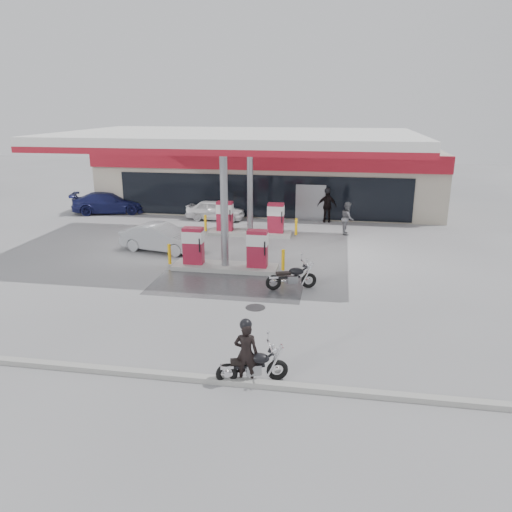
{
  "coord_description": "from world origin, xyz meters",
  "views": [
    {
      "loc": [
        4.72,
        -17.93,
        6.84
      ],
      "look_at": [
        1.64,
        0.24,
        1.2
      ],
      "focal_mm": 35.0,
      "sensor_mm": 36.0,
      "label": 1
    }
  ],
  "objects": [
    {
      "name": "ground",
      "position": [
        0.0,
        0.0,
        0.0
      ],
      "size": [
        90.0,
        90.0,
        0.0
      ],
      "primitive_type": "plane",
      "color": "gray",
      "rests_on": "ground"
    },
    {
      "name": "wet_patch",
      "position": [
        0.5,
        0.0,
        0.0
      ],
      "size": [
        6.0,
        3.0,
        0.0
      ],
      "primitive_type": "cube",
      "color": "#4C4C4F",
      "rests_on": "ground"
    },
    {
      "name": "kerb",
      "position": [
        0.0,
        -7.0,
        0.07
      ],
      "size": [
        28.0,
        0.25,
        0.15
      ],
      "primitive_type": "cube",
      "color": "gray",
      "rests_on": "ground"
    },
    {
      "name": "biker_walking",
      "position": [
        3.99,
        11.8,
        0.96
      ],
      "size": [
        1.14,
        0.49,
        1.93
      ],
      "primitive_type": "imported",
      "rotation": [
        0.0,
        0.0,
        0.02
      ],
      "color": "black",
      "rests_on": "ground"
    },
    {
      "name": "hatchback_silver",
      "position": [
        -3.67,
        4.2,
        0.65
      ],
      "size": [
        4.15,
        2.15,
        1.3
      ],
      "primitive_type": "imported",
      "rotation": [
        0.0,
        0.0,
        1.37
      ],
      "color": "#A7ABAF",
      "rests_on": "ground"
    },
    {
      "name": "drain_cover",
      "position": [
        2.0,
        -2.0,
        0.0
      ],
      "size": [
        0.7,
        0.7,
        0.01
      ],
      "primitive_type": "cylinder",
      "color": "#38383A",
      "rests_on": "ground"
    },
    {
      "name": "parked_motorcycle",
      "position": [
        3.08,
        0.06,
        0.46
      ],
      "size": [
        1.94,
        0.92,
        1.03
      ],
      "rotation": [
        0.0,
        0.0,
        0.33
      ],
      "color": "black",
      "rests_on": "ground"
    },
    {
      "name": "attendant",
      "position": [
        5.2,
        9.0,
        0.88
      ],
      "size": [
        0.71,
        0.89,
        1.77
      ],
      "primitive_type": "imported",
      "rotation": [
        0.0,
        0.0,
        1.61
      ],
      "color": "slate",
      "rests_on": "ground"
    },
    {
      "name": "pump_island_far",
      "position": [
        0.0,
        8.0,
        0.71
      ],
      "size": [
        5.14,
        1.3,
        1.78
      ],
      "color": "#9E9E99",
      "rests_on": "ground"
    },
    {
      "name": "store_building",
      "position": [
        0.01,
        15.94,
        2.01
      ],
      "size": [
        22.0,
        8.22,
        4.0
      ],
      "color": "#B8AC9A",
      "rests_on": "ground"
    },
    {
      "name": "sedan_white",
      "position": [
        -2.74,
        11.2,
        0.61
      ],
      "size": [
        3.65,
        1.64,
        1.22
      ],
      "primitive_type": "imported",
      "rotation": [
        0.0,
        0.0,
        1.52
      ],
      "color": "white",
      "rests_on": "ground"
    },
    {
      "name": "biker_main",
      "position": [
        2.59,
        -6.85,
        0.83
      ],
      "size": [
        0.65,
        0.47,
        1.66
      ],
      "primitive_type": "imported",
      "rotation": [
        0.0,
        0.0,
        3.26
      ],
      "color": "black",
      "rests_on": "ground"
    },
    {
      "name": "pump_island_near",
      "position": [
        0.0,
        2.0,
        0.71
      ],
      "size": [
        5.14,
        1.3,
        1.78
      ],
      "color": "#9E9E99",
      "rests_on": "ground"
    },
    {
      "name": "parked_car_right",
      "position": [
        4.5,
        14.0,
        0.57
      ],
      "size": [
        4.21,
        2.15,
        1.14
      ],
      "primitive_type": "imported",
      "rotation": [
        0.0,
        0.0,
        1.51
      ],
      "color": "black",
      "rests_on": "ground"
    },
    {
      "name": "canopy",
      "position": [
        0.0,
        5.0,
        5.27
      ],
      "size": [
        16.0,
        10.02,
        5.51
      ],
      "color": "silver",
      "rests_on": "ground"
    },
    {
      "name": "main_motorcycle",
      "position": [
        2.77,
        -6.78,
        0.43
      ],
      "size": [
        1.82,
        0.84,
        0.96
      ],
      "rotation": [
        0.0,
        0.0,
        0.31
      ],
      "color": "black",
      "rests_on": "ground"
    },
    {
      "name": "parked_car_left",
      "position": [
        -10.0,
        12.0,
        0.68
      ],
      "size": [
        5.06,
        3.14,
        1.37
      ],
      "primitive_type": "imported",
      "rotation": [
        0.0,
        0.0,
        1.85
      ],
      "color": "#171B4D",
      "rests_on": "ground"
    }
  ]
}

